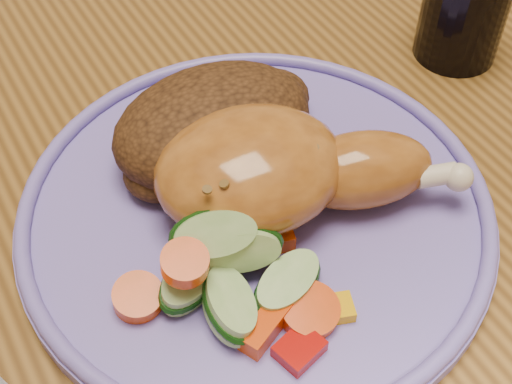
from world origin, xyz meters
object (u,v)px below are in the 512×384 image
dining_table (274,209)px  drinking_glass (465,7)px  chair_far (53,1)px  plate (256,213)px

dining_table → drinking_glass: 0.21m
chair_far → dining_table: bearing=-90.0°
drinking_glass → dining_table: bearing=-176.8°
drinking_glass → plate: bearing=-163.0°
chair_far → plate: chair_far is taller
dining_table → drinking_glass: (0.17, 0.01, 0.13)m
dining_table → plate: size_ratio=4.63×
chair_far → drinking_glass: bearing=-74.4°
plate → drinking_glass: 0.24m
plate → drinking_glass: drinking_glass is taller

